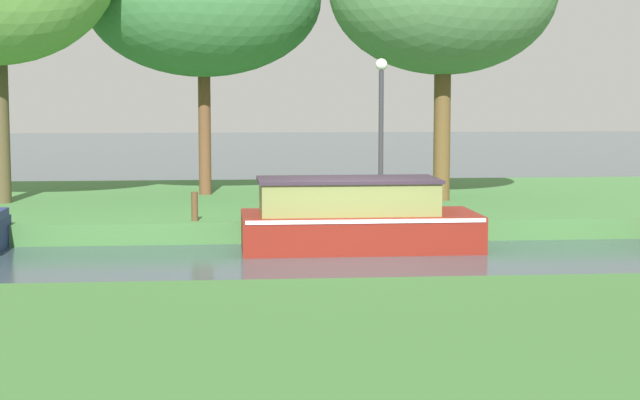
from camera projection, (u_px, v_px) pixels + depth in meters
ground_plane at (353, 259)px, 17.62m from camera, size 120.00×120.00×0.00m
riverbank_far at (316, 205)px, 24.53m from camera, size 72.00×10.00×0.40m
maroon_barge at (356, 218)px, 18.77m from camera, size 4.27×1.95×1.29m
lamp_post at (381, 117)px, 20.87m from camera, size 0.24×0.24×3.12m
mooring_post_far at (195, 206)px, 19.66m from camera, size 0.13×0.13×0.56m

